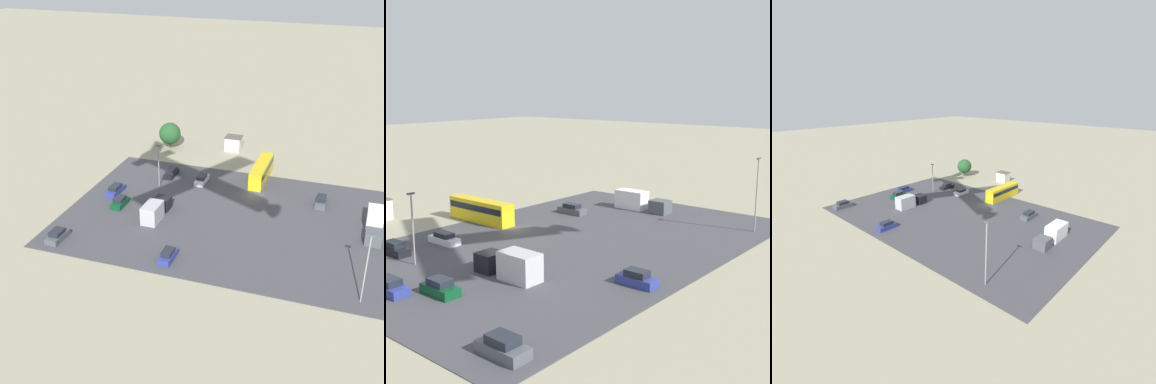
{
  "view_description": "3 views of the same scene",
  "coord_description": "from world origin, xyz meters",
  "views": [
    {
      "loc": [
        -17.72,
        85.47,
        43.59
      ],
      "look_at": [
        0.02,
        33.89,
        16.61
      ],
      "focal_mm": 50.0,
      "sensor_mm": 36.0,
      "label": 1
    },
    {
      "loc": [
        49.66,
        52.48,
        19.72
      ],
      "look_at": [
        -3.19,
        8.33,
        6.02
      ],
      "focal_mm": 50.0,
      "sensor_mm": 36.0,
      "label": 2
    },
    {
      "loc": [
        -43.33,
        55.81,
        27.48
      ],
      "look_at": [
        -2.42,
        10.74,
        6.89
      ],
      "focal_mm": 28.0,
      "sensor_mm": 36.0,
      "label": 3
    }
  ],
  "objects": [
    {
      "name": "parked_car_4",
      "position": [
        10.48,
        -2.34,
        0.68
      ],
      "size": [
        1.73,
        4.59,
        1.45
      ],
      "rotation": [
        0.0,
        0.0,
        3.14
      ],
      "color": "silver",
      "rests_on": "ground"
    },
    {
      "name": "ground_plane",
      "position": [
        0.0,
        0.0,
        0.0
      ],
      "size": [
        400.0,
        400.0,
        0.0
      ],
      "primitive_type": "plane",
      "color": "gray"
    },
    {
      "name": "bus",
      "position": [
        0.12,
        -7.49,
        1.85
      ],
      "size": [
        2.45,
        11.69,
        3.28
      ],
      "color": "gold",
      "rests_on": "ground"
    },
    {
      "name": "parked_car_2",
      "position": [
        24.0,
        7.23,
        0.72
      ],
      "size": [
        1.86,
        4.78,
        1.54
      ],
      "color": "navy",
      "rests_on": "ground"
    },
    {
      "name": "parked_car_6",
      "position": [
        -12.17,
        -0.4,
        0.75
      ],
      "size": [
        1.82,
        4.61,
        1.61
      ],
      "color": "#4C5156",
      "rests_on": "ground"
    },
    {
      "name": "parked_car_1",
      "position": [
        17.02,
        -3.18,
        0.75
      ],
      "size": [
        1.73,
        4.42,
        1.61
      ],
      "rotation": [
        0.0,
        0.0,
        3.14
      ],
      "color": "black",
      "rests_on": "ground"
    },
    {
      "name": "light_pole_lot_centre",
      "position": [
        -20.24,
        25.65,
        5.62
      ],
      "size": [
        0.9,
        0.28,
        10.21
      ],
      "color": "gray",
      "rests_on": "ground"
    },
    {
      "name": "parking_lot_surface",
      "position": [
        0.0,
        9.56,
        0.04
      ],
      "size": [
        58.12,
        37.68,
        0.08
      ],
      "color": "#424247",
      "rests_on": "ground"
    },
    {
      "name": "light_pole_lot_edge",
      "position": [
        17.54,
        1.83,
        4.61
      ],
      "size": [
        0.9,
        0.28,
        8.2
      ],
      "color": "gray",
      "rests_on": "ground"
    },
    {
      "name": "parked_car_5",
      "position": [
        6.97,
        24.5,
        0.76
      ],
      "size": [
        1.76,
        4.19,
        1.62
      ],
      "color": "navy",
      "rests_on": "ground"
    },
    {
      "name": "parked_car_3",
      "position": [
        25.25,
        24.87,
        0.77
      ],
      "size": [
        2.0,
        4.3,
        1.65
      ],
      "color": "#4C5156",
      "rests_on": "ground"
    },
    {
      "name": "parked_truck_0",
      "position": [
        13.57,
        13.27,
        1.46
      ],
      "size": [
        2.59,
        7.95,
        3.02
      ],
      "rotation": [
        0.0,
        0.0,
        3.14
      ],
      "color": "black",
      "rests_on": "ground"
    },
    {
      "name": "parked_car_0",
      "position": [
        21.07,
        11.41,
        0.76
      ],
      "size": [
        1.92,
        4.04,
        1.64
      ],
      "rotation": [
        0.0,
        0.0,
        3.14
      ],
      "color": "#0C4723",
      "rests_on": "ground"
    },
    {
      "name": "parked_truck_1",
      "position": [
        -21.19,
        6.2,
        1.44
      ],
      "size": [
        2.53,
        9.33,
        2.98
      ],
      "color": "#4C5156",
      "rests_on": "ground"
    }
  ]
}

